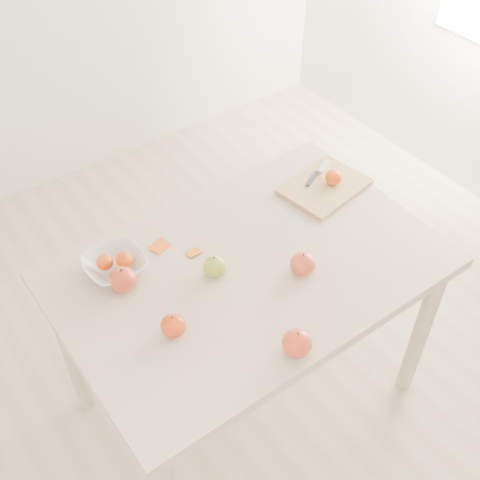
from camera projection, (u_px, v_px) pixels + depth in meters
ground at (247, 393)px, 2.42m from camera, size 3.50×3.50×0.00m
table at (249, 286)px, 1.97m from camera, size 1.20×0.80×0.75m
cutting_board at (324, 187)px, 2.16m from camera, size 0.33×0.26×0.02m
board_tangerine at (334, 177)px, 2.14m from camera, size 0.06×0.06×0.05m
fruit_bowl at (115, 265)px, 1.87m from camera, size 0.19×0.19×0.05m
bowl_tangerine_near at (105, 262)px, 1.85m from camera, size 0.05×0.05×0.05m
bowl_tangerine_far at (125, 259)px, 1.86m from camera, size 0.06×0.06×0.05m
orange_peel_a at (160, 247)px, 1.95m from camera, size 0.07×0.06×0.01m
orange_peel_b at (193, 253)px, 1.93m from camera, size 0.05×0.04×0.01m
paring_knife at (322, 169)px, 2.21m from camera, size 0.16×0.08×0.01m
apple_green at (215, 266)px, 1.85m from camera, size 0.07×0.07×0.07m
apple_red_c at (297, 343)px, 1.64m from camera, size 0.08×0.08×0.08m
apple_red_a at (123, 279)px, 1.80m from camera, size 0.08×0.08×0.08m
apple_red_d at (173, 325)px, 1.68m from camera, size 0.07×0.07×0.07m
apple_red_e at (303, 264)px, 1.85m from camera, size 0.08×0.08×0.07m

